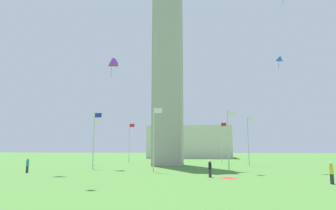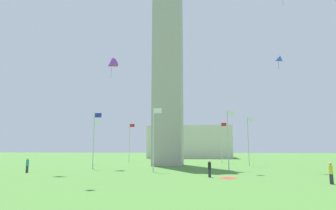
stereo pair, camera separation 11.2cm
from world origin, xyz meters
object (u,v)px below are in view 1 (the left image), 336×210
person_black_shirt (210,169)px  distant_building (190,142)px  flagpole_n (249,139)px  flagpole_nw (229,137)px  picnic_blanket_near_first_person (228,178)px  flagpole_w (154,136)px  flagpole_se (129,141)px  person_yellow_shirt (332,173)px  obelisk_monument (168,39)px  flagpole_ne (222,140)px  flagpole_sw (94,137)px  kite_blue_delta (278,60)px  flagpole_e (177,141)px  flagpole_s (94,139)px  person_teal_shirt (27,165)px  kite_purple_delta (111,64)px

person_black_shirt → distant_building: bearing=-21.9°
flagpole_n → flagpole_nw: bearing=-112.5°
picnic_blanket_near_first_person → flagpole_n: bearing=76.2°
flagpole_n → flagpole_w: size_ratio=1.00×
flagpole_se → person_yellow_shirt: flagpole_se is taller
obelisk_monument → flagpole_ne: size_ratio=5.58×
obelisk_monument → flagpole_n: (13.40, 0.00, -18.01)m
flagpole_nw → person_yellow_shirt: (7.10, -13.85, -3.54)m
obelisk_monument → person_yellow_shirt: 35.80m
flagpole_ne → flagpole_sw: same height
kite_blue_delta → picnic_blanket_near_first_person: bearing=-127.9°
kite_blue_delta → person_yellow_shirt: bearing=-89.5°
flagpole_e → person_yellow_shirt: flagpole_e is taller
flagpole_w → picnic_blanket_near_first_person: (8.56, -6.18, -4.40)m
flagpole_s → person_black_shirt: (20.14, -19.05, -3.55)m
flagpole_n → person_yellow_shirt: bearing=-82.2°
kite_blue_delta → person_black_shirt: bearing=-134.9°
flagpole_w → distant_building: bearing=88.5°
kite_blue_delta → picnic_blanket_near_first_person: size_ratio=1.01×
flagpole_nw → distant_building: bearing=99.2°
flagpole_e → flagpole_nw: (9.43, -22.78, 0.00)m
flagpole_se → person_yellow_shirt: (25.97, -32.72, -3.54)m
flagpole_ne → flagpole_se: bearing=180.0°
flagpole_e → person_teal_shirt: size_ratio=4.58×
distant_building → picnic_blanket_near_first_person: 60.28m
flagpole_e → flagpole_s: (-13.34, -13.34, 0.00)m
obelisk_monument → kite_blue_delta: size_ratio=24.58×
person_teal_shirt → kite_purple_delta: size_ratio=0.55×
flagpole_se → kite_purple_delta: bearing=-84.8°
flagpole_e → kite_purple_delta: kite_purple_delta is taller
flagpole_sw → flagpole_s: bearing=112.5°
obelisk_monument → flagpole_sw: (-9.37, -9.43, -18.01)m
flagpole_n → flagpole_s: size_ratio=1.00×
obelisk_monument → person_yellow_shirt: bearing=-54.5°
obelisk_monument → distant_building: 43.94m
flagpole_s → flagpole_nw: same height
flagpole_nw → distant_building: size_ratio=0.33×
picnic_blanket_near_first_person → flagpole_se: bearing=121.9°
flagpole_n → person_teal_shirt: size_ratio=4.58×
flagpole_n → picnic_blanket_near_first_person: flagpole_n is taller
flagpole_s → person_black_shirt: 27.95m
person_teal_shirt → flagpole_s: bearing=27.9°
flagpole_s → picnic_blanket_near_first_person: 29.67m
flagpole_se → person_teal_shirt: size_ratio=4.58×
flagpole_w → flagpole_se: bearing=112.5°
kite_blue_delta → distant_building: 52.77m
flagpole_sw → picnic_blanket_near_first_person: bearing=-29.3°
flagpole_s → kite_purple_delta: size_ratio=2.51×
person_teal_shirt → flagpole_nw: bearing=-41.0°
flagpole_ne → flagpole_n: bearing=-67.5°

